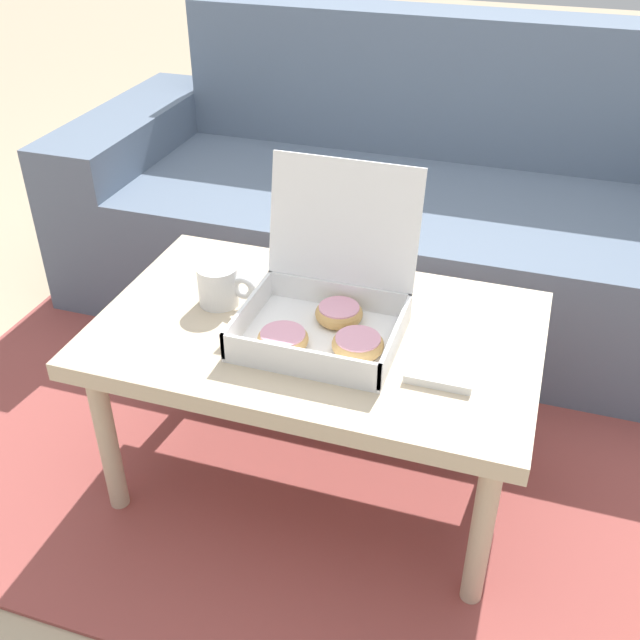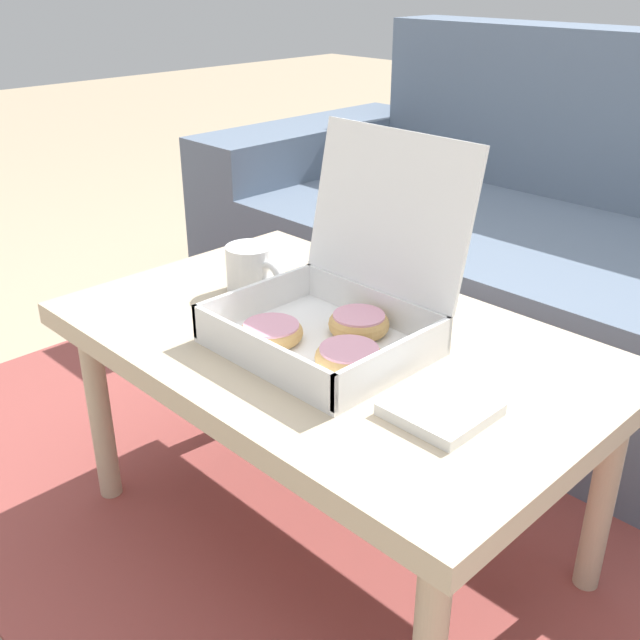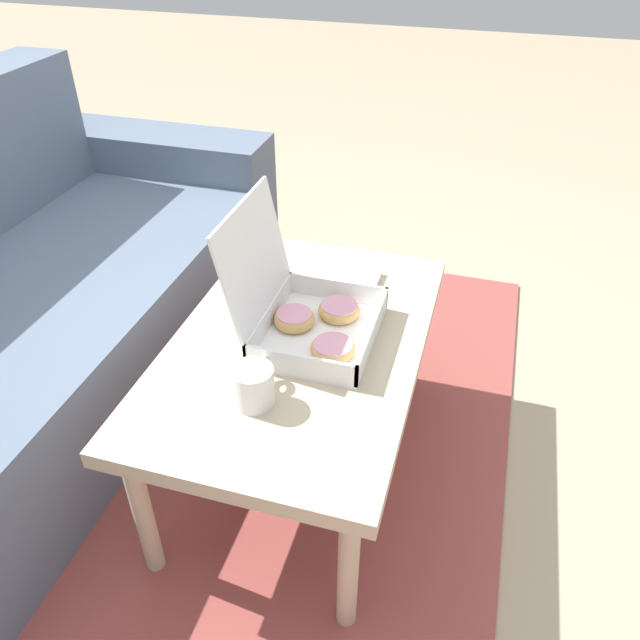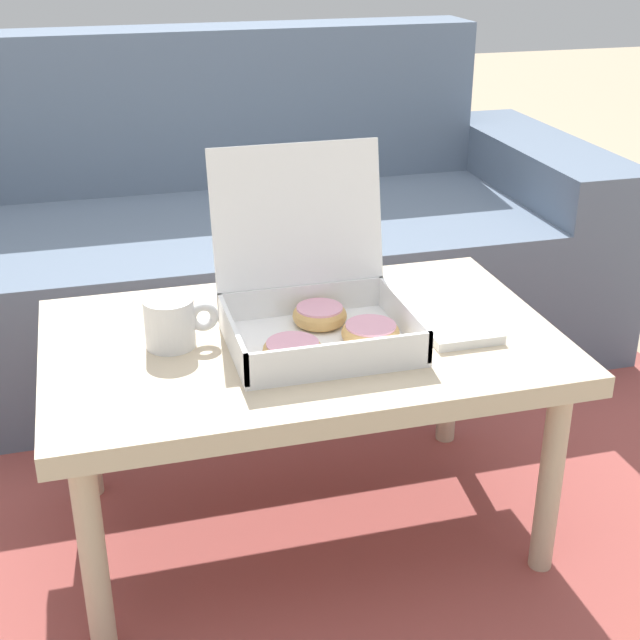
% 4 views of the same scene
% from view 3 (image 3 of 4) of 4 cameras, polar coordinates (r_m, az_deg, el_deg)
% --- Properties ---
extents(ground_plane, '(12.00, 12.00, 0.00)m').
position_cam_3_polar(ground_plane, '(1.83, -4.38, -12.21)').
color(ground_plane, tan).
extents(area_rug, '(2.23, 1.89, 0.01)m').
position_cam_3_polar(area_rug, '(1.93, -12.92, -9.96)').
color(area_rug, '#994742').
rests_on(area_rug, ground_plane).
extents(coffee_table, '(0.94, 0.59, 0.44)m').
position_cam_3_polar(coffee_table, '(1.54, -1.95, -3.10)').
color(coffee_table, '#C6B293').
rests_on(coffee_table, ground_plane).
extents(pastry_box, '(0.32, 0.32, 0.33)m').
position_cam_3_polar(pastry_box, '(1.49, -1.15, 0.64)').
color(pastry_box, white).
rests_on(pastry_box, coffee_table).
extents(coffee_mug, '(0.13, 0.09, 0.09)m').
position_cam_3_polar(coffee_mug, '(1.32, -6.08, -5.91)').
color(coffee_mug, white).
rests_on(coffee_mug, coffee_table).
extents(napkin_stack, '(0.13, 0.13, 0.02)m').
position_cam_3_polar(napkin_stack, '(1.71, 3.17, 3.66)').
color(napkin_stack, white).
rests_on(napkin_stack, coffee_table).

